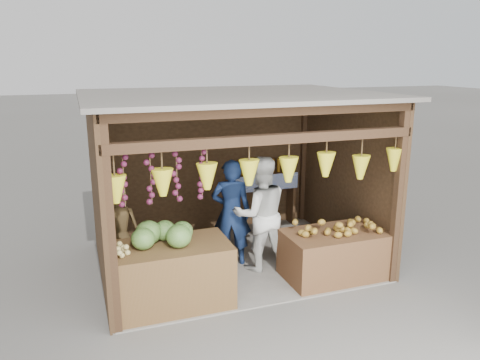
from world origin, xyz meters
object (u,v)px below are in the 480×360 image
Objects in this scene: counter_left at (169,276)px; man_standing at (231,213)px; vendor_seated at (119,224)px; woman_standing at (260,214)px; counter_right at (336,255)px.

counter_left is 1.58m from man_standing.
man_standing reaches higher than counter_left.
man_standing is 1.50× the size of vendor_seated.
woman_standing is (0.36, -0.31, 0.04)m from man_standing.
vendor_seated is (-2.97, 1.04, 0.48)m from counter_right.
counter_right is 1.36× the size of vendor_seated.
counter_left is 0.94× the size of man_standing.
counter_left is at bearing 28.69° from woman_standing.
woman_standing reaches higher than vendor_seated.
counter_right is 3.18m from vendor_seated.
counter_left is 1.40× the size of vendor_seated.
counter_right is 1.26m from woman_standing.
woman_standing is 2.07m from vendor_seated.
man_standing is 0.47m from woman_standing.
man_standing is 0.96× the size of woman_standing.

